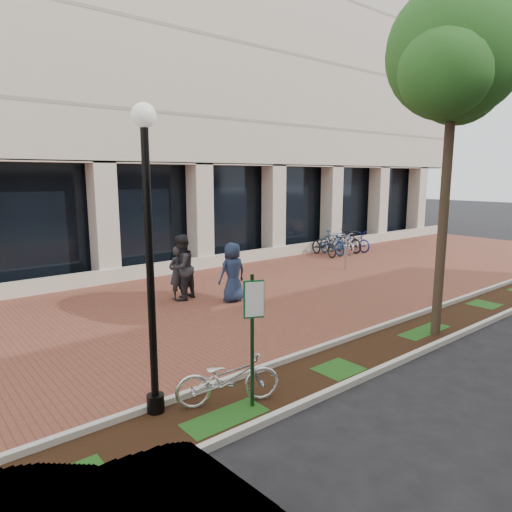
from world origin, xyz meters
TOP-DOWN VIEW (x-y plane):
  - ground at (0.00, 0.00)m, footprint 120.00×120.00m
  - brick_plaza at (0.00, 0.00)m, footprint 40.00×9.00m
  - planting_strip at (0.00, -5.25)m, footprint 40.00×1.50m
  - curb_plaza_side at (0.00, -4.50)m, footprint 40.00×0.12m
  - curb_street_side at (0.00, -6.00)m, footprint 40.00×0.12m
  - near_office_building at (0.00, 10.47)m, footprint 40.00×12.12m
  - parking_sign at (-3.66, -5.46)m, footprint 0.34×0.07m
  - lamppost at (-4.97, -4.60)m, footprint 0.36×0.36m
  - street_tree at (1.97, -5.50)m, footprint 3.53×2.94m
  - locked_bicycle at (-3.91, -5.12)m, footprint 1.84×1.26m
  - pedestrian_left at (-1.27, 1.16)m, footprint 0.68×0.54m
  - pedestrian_mid at (-1.21, 0.99)m, footprint 1.20×1.10m
  - pedestrian_right at (-0.12, -0.15)m, footprint 0.90×0.60m
  - bollard at (6.09, 0.66)m, footprint 0.12×0.12m
  - bike_rack_cluster at (8.99, 3.43)m, footprint 3.14×2.07m

SIDE VIEW (x-z plane):
  - ground at x=0.00m, z-range 0.00..0.00m
  - brick_plaza at x=0.00m, z-range 0.00..0.01m
  - planting_strip at x=0.00m, z-range 0.00..0.01m
  - curb_plaza_side at x=0.00m, z-range 0.00..0.12m
  - curb_street_side at x=0.00m, z-range 0.00..0.12m
  - locked_bicycle at x=-3.91m, z-range 0.00..0.92m
  - bollard at x=6.09m, z-range 0.01..1.06m
  - bike_rack_cluster at x=8.99m, z-range -0.04..1.11m
  - pedestrian_left at x=-1.27m, z-range 0.00..1.64m
  - pedestrian_right at x=-0.12m, z-range 0.00..1.80m
  - pedestrian_mid at x=-1.21m, z-range 0.00..2.00m
  - parking_sign at x=-3.66m, z-range 0.32..2.55m
  - lamppost at x=-4.97m, z-range 0.30..5.08m
  - street_tree at x=1.97m, z-range 2.25..10.10m
  - near_office_building at x=0.00m, z-range 2.05..18.05m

